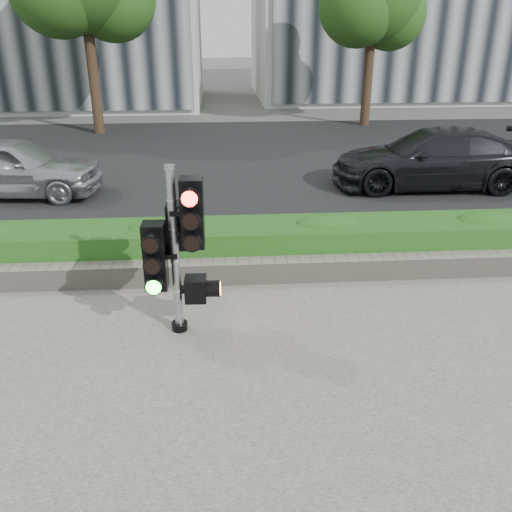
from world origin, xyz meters
TOP-DOWN VIEW (x-y plane):
  - ground at (0.00, 0.00)m, footprint 120.00×120.00m
  - road at (0.00, 10.00)m, footprint 60.00×13.00m
  - curb at (0.00, 3.15)m, footprint 60.00×0.25m
  - stone_wall at (0.00, 1.90)m, footprint 12.00×0.32m
  - hedge at (0.00, 2.55)m, footprint 12.00×1.00m
  - traffic_signal at (-0.78, 0.54)m, footprint 0.76×0.55m
  - car_silver at (-4.94, 6.79)m, footprint 4.09×1.92m
  - car_dark at (4.88, 6.85)m, footprint 4.85×2.14m

SIDE VIEW (x-z plane):
  - ground at x=0.00m, z-range 0.00..0.00m
  - road at x=0.00m, z-range 0.00..0.02m
  - curb at x=0.00m, z-range 0.00..0.12m
  - stone_wall at x=0.00m, z-range 0.03..0.37m
  - hedge at x=0.00m, z-range 0.03..0.71m
  - car_silver at x=-4.94m, z-range 0.02..1.37m
  - car_dark at x=4.88m, z-range 0.02..1.41m
  - traffic_signal at x=-0.78m, z-range 0.14..2.32m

